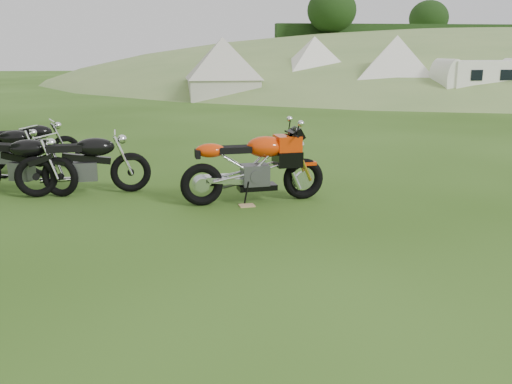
{
  "coord_description": "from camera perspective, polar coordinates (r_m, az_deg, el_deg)",
  "views": [
    {
      "loc": [
        -1.1,
        -6.45,
        2.33
      ],
      "look_at": [
        -0.28,
        0.4,
        0.59
      ],
      "focal_mm": 40.0,
      "sensor_mm": 36.0,
      "label": 1
    }
  ],
  "objects": [
    {
      "name": "hedgerow",
      "position": [
        52.85,
        21.98,
        10.58
      ],
      "size": [
        36.0,
        1.2,
        8.6
      ],
      "primitive_type": null,
      "color": "black",
      "rests_on": "ground"
    },
    {
      "name": "tent_left",
      "position": [
        27.45,
        -3.34,
        12.12
      ],
      "size": [
        3.32,
        3.32,
        2.78
      ],
      "primitive_type": null,
      "rotation": [
        0.0,
        0.0,
        0.04
      ],
      "color": "beige",
      "rests_on": "ground"
    },
    {
      "name": "caravan",
      "position": [
        26.43,
        21.55,
        10.15
      ],
      "size": [
        4.2,
        2.17,
        1.9
      ],
      "primitive_type": null,
      "rotation": [
        0.0,
        0.0,
        0.09
      ],
      "color": "white",
      "rests_on": "ground"
    },
    {
      "name": "vintage_moto_a",
      "position": [
        9.68,
        -16.87,
        2.88
      ],
      "size": [
        2.12,
        0.73,
        1.09
      ],
      "primitive_type": null,
      "rotation": [
        0.0,
        0.0,
        0.12
      ],
      "color": "black",
      "rests_on": "ground"
    },
    {
      "name": "ground",
      "position": [
        6.94,
        2.73,
        -5.5
      ],
      "size": [
        120.0,
        120.0,
        0.0
      ],
      "primitive_type": "plane",
      "color": "#27470F",
      "rests_on": "ground"
    },
    {
      "name": "vintage_moto_d",
      "position": [
        12.1,
        -21.85,
        4.47
      ],
      "size": [
        1.98,
        1.14,
        1.03
      ],
      "primitive_type": null,
      "rotation": [
        0.0,
        0.0,
        0.38
      ],
      "color": "black",
      "rests_on": "ground"
    },
    {
      "name": "plywood_board",
      "position": [
        8.69,
        -0.93,
        -1.36
      ],
      "size": [
        0.25,
        0.21,
        0.02
      ],
      "primitive_type": "cube",
      "rotation": [
        0.0,
        0.0,
        0.14
      ],
      "color": "tan",
      "rests_on": "ground"
    },
    {
      "name": "sport_motorcycle",
      "position": [
        8.79,
        -0.24,
        3.11
      ],
      "size": [
        2.22,
        0.82,
        1.3
      ],
      "primitive_type": null,
      "rotation": [
        0.0,
        0.0,
        0.13
      ],
      "color": "red",
      "rests_on": "ground"
    },
    {
      "name": "vintage_moto_c",
      "position": [
        11.77,
        -23.6,
        3.99
      ],
      "size": [
        1.93,
        1.04,
        1.0
      ],
      "primitive_type": null,
      "rotation": [
        0.0,
        0.0,
        -0.34
      ],
      "color": "black",
      "rests_on": "ground"
    },
    {
      "name": "hillside",
      "position": [
        52.85,
        21.98,
        10.58
      ],
      "size": [
        80.0,
        64.0,
        8.0
      ],
      "primitive_type": "ellipsoid",
      "color": "olive",
      "rests_on": "ground"
    },
    {
      "name": "tent_right",
      "position": [
        27.43,
        13.8,
        11.78
      ],
      "size": [
        4.09,
        4.09,
        2.81
      ],
      "primitive_type": null,
      "rotation": [
        0.0,
        0.0,
        -0.32
      ],
      "color": "white",
      "rests_on": "ground"
    },
    {
      "name": "tent_mid",
      "position": [
        29.58,
        5.82,
        12.25
      ],
      "size": [
        3.42,
        3.42,
        2.82
      ],
      "primitive_type": null,
      "rotation": [
        0.0,
        0.0,
        0.05
      ],
      "color": "white",
      "rests_on": "ground"
    },
    {
      "name": "vintage_moto_b",
      "position": [
        10.08,
        -22.53,
        2.78
      ],
      "size": [
        2.06,
        1.21,
        1.07
      ],
      "primitive_type": null,
      "rotation": [
        0.0,
        0.0,
        -0.39
      ],
      "color": "black",
      "rests_on": "ground"
    }
  ]
}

